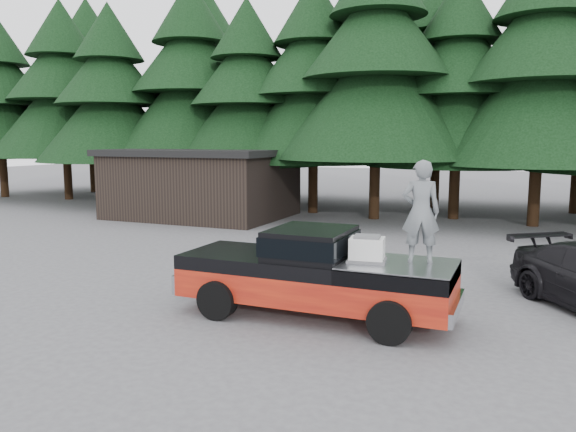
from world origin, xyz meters
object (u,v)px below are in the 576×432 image
at_px(pickup_truck, 315,286).
at_px(utility_building, 202,183).
at_px(man_on_bed, 421,212).
at_px(air_compressor, 367,250).

distance_m(pickup_truck, utility_building, 16.50).
distance_m(pickup_truck, man_on_bed, 2.75).
xyz_separation_m(air_compressor, utility_building, (-11.72, 12.71, 0.10)).
bearing_deg(utility_building, air_compressor, -47.33).
bearing_deg(man_on_bed, utility_building, -58.23).
relative_size(air_compressor, utility_building, 0.08).
bearing_deg(man_on_bed, pickup_truck, -6.98).
xyz_separation_m(pickup_truck, utility_building, (-10.57, 12.63, 1.00)).
distance_m(air_compressor, utility_building, 17.29).
xyz_separation_m(man_on_bed, utility_building, (-12.71, 12.37, -0.70)).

